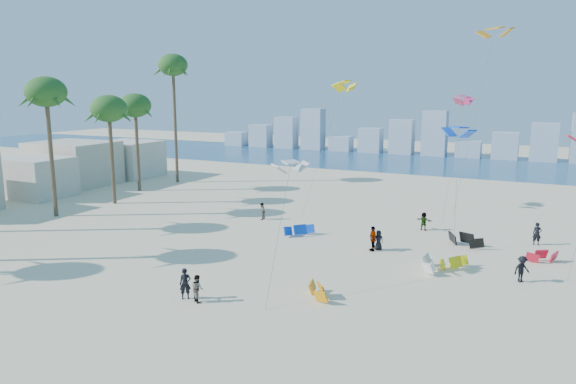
% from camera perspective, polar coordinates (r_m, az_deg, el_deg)
% --- Properties ---
extents(ground, '(220.00, 220.00, 0.00)m').
position_cam_1_polar(ground, '(30.38, -19.15, -13.08)').
color(ground, beige).
rests_on(ground, ground).
extents(ocean, '(220.00, 220.00, 0.00)m').
position_cam_1_polar(ocean, '(94.24, 13.43, 3.23)').
color(ocean, navy).
rests_on(ocean, ground).
extents(kitesurfer_near, '(0.80, 0.77, 1.85)m').
position_cam_1_polar(kitesurfer_near, '(31.96, -11.01, -9.68)').
color(kitesurfer_near, black).
rests_on(kitesurfer_near, ground).
extents(kitesurfer_mid, '(0.98, 0.92, 1.61)m').
position_cam_1_polar(kitesurfer_mid, '(31.49, -9.73, -10.18)').
color(kitesurfer_mid, gray).
rests_on(kitesurfer_mid, ground).
extents(kitesurfers_far, '(24.33, 11.22, 1.93)m').
position_cam_1_polar(kitesurfers_far, '(42.86, 13.01, -4.53)').
color(kitesurfers_far, black).
rests_on(kitesurfers_far, ground).
extents(grounded_kites, '(20.94, 17.21, 0.96)m').
position_cam_1_polar(grounded_kites, '(39.86, 13.74, -6.37)').
color(grounded_kites, orange).
rests_on(grounded_kites, ground).
extents(flying_kites, '(27.33, 32.89, 18.57)m').
position_cam_1_polar(flying_kites, '(46.68, 18.15, 9.60)').
color(flying_kites, silver).
rests_on(flying_kites, ground).
extents(palm_row, '(9.18, 44.80, 16.72)m').
position_cam_1_polar(palm_row, '(55.43, -24.59, 9.19)').
color(palm_row, brown).
rests_on(palm_row, ground).
extents(beachfront_buildings, '(11.50, 43.00, 6.00)m').
position_cam_1_polar(beachfront_buildings, '(67.80, -27.10, 1.73)').
color(beachfront_buildings, beige).
rests_on(beachfront_buildings, ground).
extents(distant_skyline, '(85.00, 3.00, 8.40)m').
position_cam_1_polar(distant_skyline, '(103.88, 14.09, 5.59)').
color(distant_skyline, '#9EADBF').
rests_on(distant_skyline, ground).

